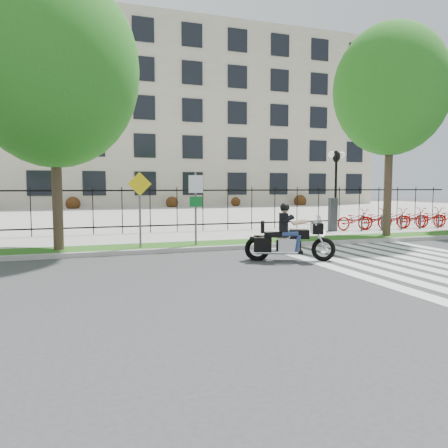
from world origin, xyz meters
name	(u,v)px	position (x,y,z in m)	size (l,w,h in m)	color
ground	(259,274)	(0.00, 0.00, 0.00)	(120.00, 120.00, 0.00)	#363638
curb	(211,249)	(0.00, 4.10, 0.07)	(60.00, 0.20, 0.15)	#9F9C96
grass_verge	(204,245)	(0.00, 4.95, 0.07)	(60.00, 1.50, 0.15)	#255715
sidewalk	(187,238)	(0.00, 7.45, 0.07)	(60.00, 3.50, 0.15)	#A5A29B
plaza	(133,214)	(0.00, 25.00, 0.05)	(80.00, 34.00, 0.10)	#A5A29B
crosswalk_stripes	(415,262)	(4.83, 0.00, 0.01)	(5.70, 8.00, 0.01)	silver
iron_fence	(177,209)	(0.00, 9.20, 1.15)	(30.00, 0.06, 2.00)	black
office_building	(111,122)	(0.00, 44.92, 9.97)	(60.00, 21.90, 20.15)	#AFA48D
lamp_post_right	(336,169)	(10.00, 12.00, 3.21)	(1.06, 0.70, 4.25)	black
street_tree_1	(53,69)	(-4.83, 4.95, 5.79)	(5.30, 5.30, 8.69)	#3B2B20
street_tree_2	(391,90)	(7.87, 4.95, 6.05)	(4.58, 4.58, 8.54)	#3B2B20
bike_share_station	(412,218)	(11.17, 7.20, 0.65)	(8.91, 0.87, 1.50)	#2D2D33
sign_pole_regulatory	(196,199)	(-0.38, 4.58, 1.74)	(0.50, 0.09, 2.50)	#59595B
sign_pole_warning	(140,199)	(-2.28, 4.58, 1.74)	(0.78, 0.09, 2.49)	#59595B
motorcycle_rider	(289,238)	(1.59, 1.45, 0.68)	(2.49, 1.36, 2.04)	black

